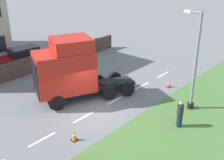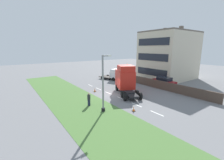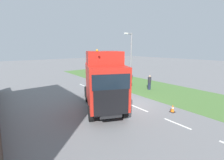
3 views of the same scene
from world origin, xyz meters
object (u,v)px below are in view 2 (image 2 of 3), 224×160
object	(u,v)px
lamp_post	(103,87)
pedestrian	(89,99)
traffic_cone_lead	(95,90)
lorry_cab	(125,79)
parked_car	(164,82)
traffic_cone_trailing	(134,109)
flatbed_truck	(114,74)

from	to	relation	value
lamp_post	pedestrian	size ratio (longest dim) A/B	3.85
pedestrian	traffic_cone_lead	size ratio (longest dim) A/B	2.90
lorry_cab	traffic_cone_lead	distance (m)	5.46
parked_car	traffic_cone_lead	xyz separation A→B (m)	(-12.20, 4.76, -0.65)
parked_car	traffic_cone_trailing	size ratio (longest dim) A/B	8.09
flatbed_truck	lamp_post	world-z (taller)	lamp_post
lorry_cab	traffic_cone_lead	size ratio (longest dim) A/B	12.61
pedestrian	traffic_cone_lead	distance (m)	6.30
pedestrian	parked_car	bearing A→B (deg)	1.13
traffic_cone_lead	pedestrian	bearing A→B (deg)	-126.08
parked_car	traffic_cone_trailing	xyz separation A→B (m)	(-12.49, -4.92, -0.65)
lamp_post	lorry_cab	bearing A→B (deg)	31.98
lorry_cab	parked_car	world-z (taller)	lorry_cab
parked_car	pedestrian	bearing A→B (deg)	-174.54
parked_car	lorry_cab	bearing A→B (deg)	173.56
lorry_cab	traffic_cone_trailing	world-z (taller)	lorry_cab
parked_car	traffic_cone_lead	world-z (taller)	parked_car
lorry_cab	parked_car	size ratio (longest dim) A/B	1.56
lamp_post	traffic_cone_trailing	bearing A→B (deg)	-36.06
lamp_post	traffic_cone_lead	world-z (taller)	lamp_post
lorry_cab	lamp_post	bearing A→B (deg)	-122.58
pedestrian	traffic_cone_trailing	xyz separation A→B (m)	(3.41, -4.60, -0.54)
pedestrian	traffic_cone_lead	xyz separation A→B (m)	(3.69, 5.07, -0.54)
pedestrian	flatbed_truck	bearing A→B (deg)	41.83
traffic_cone_trailing	lamp_post	bearing A→B (deg)	143.94
flatbed_truck	traffic_cone_lead	world-z (taller)	flatbed_truck
lorry_cab	traffic_cone_trailing	bearing A→B (deg)	-97.85
lamp_post	traffic_cone_lead	size ratio (longest dim) A/B	11.16
lamp_post	traffic_cone_lead	xyz separation A→B (m)	(3.11, 7.61, -2.59)
traffic_cone_lead	traffic_cone_trailing	bearing A→B (deg)	-91.69
flatbed_truck	lamp_post	xyz separation A→B (m)	(-11.60, -13.45, 1.53)
parked_car	lamp_post	xyz separation A→B (m)	(-15.32, -2.86, 1.94)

